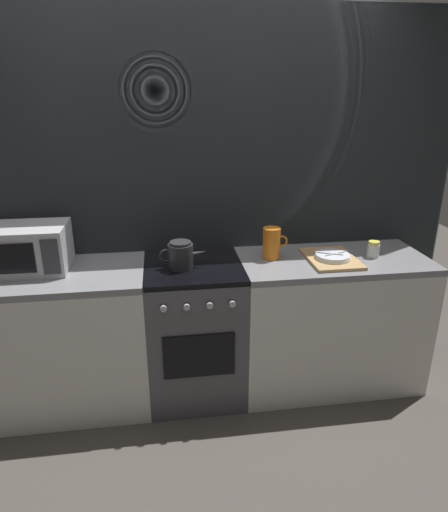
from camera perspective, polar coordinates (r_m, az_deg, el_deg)
ground_plane at (r=3.17m, az=-3.55°, el=-16.50°), size 8.00×8.00×0.00m
back_wall at (r=2.94m, az=-4.60°, el=6.57°), size 3.60×0.05×2.40m
counter_left at (r=3.00m, az=-21.39°, el=-10.03°), size 1.20×0.60×0.90m
stove_unit at (r=2.92m, az=-3.74°, el=-9.44°), size 0.60×0.63×0.90m
counter_right at (r=3.11m, az=13.19°, el=-8.01°), size 1.20×0.60×0.90m
microwave at (r=2.85m, az=-23.86°, el=0.91°), size 0.46×0.35×0.27m
kettle at (r=2.66m, az=-5.54°, el=0.10°), size 0.28×0.15×0.17m
pitcher at (r=2.82m, az=6.13°, el=1.64°), size 0.16×0.11×0.20m
dish_pile at (r=2.87m, az=13.63°, el=-0.23°), size 0.30×0.40×0.06m
spice_jar at (r=2.99m, az=18.58°, el=0.81°), size 0.08×0.08×0.10m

